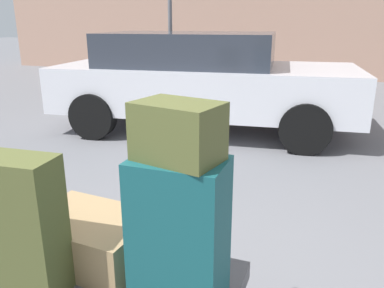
{
  "coord_description": "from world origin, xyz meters",
  "views": [
    {
      "loc": [
        0.96,
        -1.43,
        1.58
      ],
      "look_at": [
        0.0,
        1.2,
        0.69
      ],
      "focal_mm": 36.31,
      "sensor_mm": 36.0,
      "label": 1
    }
  ],
  "objects_px": {
    "suitcase_tan_rear_right": "(91,237)",
    "no_parking_sign": "(170,21)",
    "suitcase_olive_front_right": "(16,227)",
    "parked_car": "(202,79)",
    "suitcase_teal_rear_left": "(179,235)",
    "duffel_bag_olive_topmost_pile": "(178,132)"
  },
  "relations": [
    {
      "from": "no_parking_sign",
      "to": "suitcase_teal_rear_left",
      "type": "bearing_deg",
      "value": -66.71
    },
    {
      "from": "parked_car",
      "to": "no_parking_sign",
      "type": "height_order",
      "value": "no_parking_sign"
    },
    {
      "from": "suitcase_teal_rear_left",
      "to": "no_parking_sign",
      "type": "distance_m",
      "value": 5.51
    },
    {
      "from": "suitcase_teal_rear_left",
      "to": "no_parking_sign",
      "type": "height_order",
      "value": "no_parking_sign"
    },
    {
      "from": "duffel_bag_olive_topmost_pile",
      "to": "suitcase_teal_rear_left",
      "type": "bearing_deg",
      "value": 0.0
    },
    {
      "from": "suitcase_tan_rear_right",
      "to": "suitcase_teal_rear_left",
      "type": "bearing_deg",
      "value": -10.89
    },
    {
      "from": "duffel_bag_olive_topmost_pile",
      "to": "no_parking_sign",
      "type": "bearing_deg",
      "value": 125.66
    },
    {
      "from": "suitcase_teal_rear_left",
      "to": "parked_car",
      "type": "bearing_deg",
      "value": 107.63
    },
    {
      "from": "suitcase_teal_rear_left",
      "to": "no_parking_sign",
      "type": "relative_size",
      "value": 0.27
    },
    {
      "from": "suitcase_olive_front_right",
      "to": "no_parking_sign",
      "type": "xyz_separation_m",
      "value": [
        -1.42,
        5.18,
        0.89
      ]
    },
    {
      "from": "suitcase_teal_rear_left",
      "to": "parked_car",
      "type": "relative_size",
      "value": 0.16
    },
    {
      "from": "suitcase_teal_rear_left",
      "to": "suitcase_tan_rear_right",
      "type": "relative_size",
      "value": 1.1
    },
    {
      "from": "suitcase_tan_rear_right",
      "to": "suitcase_olive_front_right",
      "type": "height_order",
      "value": "suitcase_olive_front_right"
    },
    {
      "from": "suitcase_tan_rear_right",
      "to": "suitcase_olive_front_right",
      "type": "relative_size",
      "value": 0.93
    },
    {
      "from": "suitcase_tan_rear_right",
      "to": "suitcase_olive_front_right",
      "type": "bearing_deg",
      "value": -108.39
    },
    {
      "from": "suitcase_tan_rear_right",
      "to": "no_parking_sign",
      "type": "distance_m",
      "value": 5.2
    },
    {
      "from": "duffel_bag_olive_topmost_pile",
      "to": "parked_car",
      "type": "xyz_separation_m",
      "value": [
        -1.27,
        4.08,
        -0.4
      ]
    },
    {
      "from": "no_parking_sign",
      "to": "duffel_bag_olive_topmost_pile",
      "type": "bearing_deg",
      "value": -66.71
    },
    {
      "from": "suitcase_olive_front_right",
      "to": "parked_car",
      "type": "bearing_deg",
      "value": 92.67
    },
    {
      "from": "suitcase_olive_front_right",
      "to": "no_parking_sign",
      "type": "relative_size",
      "value": 0.27
    },
    {
      "from": "suitcase_tan_rear_right",
      "to": "no_parking_sign",
      "type": "height_order",
      "value": "no_parking_sign"
    },
    {
      "from": "duffel_bag_olive_topmost_pile",
      "to": "parked_car",
      "type": "distance_m",
      "value": 4.29
    }
  ]
}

